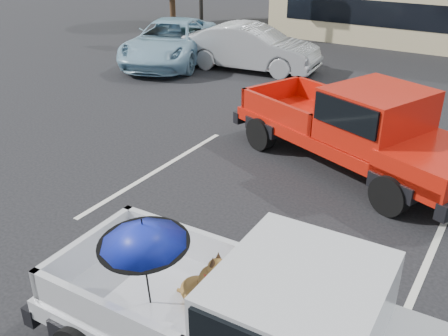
% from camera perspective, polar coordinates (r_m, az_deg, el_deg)
% --- Properties ---
extents(ground, '(90.00, 90.00, 0.00)m').
position_cam_1_polar(ground, '(8.60, -0.25, -10.03)').
color(ground, black).
rests_on(ground, ground).
extents(stripe_left, '(0.12, 5.00, 0.01)m').
position_cam_1_polar(stripe_left, '(11.52, -7.55, -0.23)').
color(stripe_left, silver).
rests_on(stripe_left, ground).
extents(stripe_right, '(0.12, 5.00, 0.01)m').
position_cam_1_polar(stripe_right, '(9.39, 22.63, -8.90)').
color(stripe_right, silver).
rests_on(stripe_right, ground).
extents(silver_pickup, '(5.74, 2.24, 2.06)m').
position_cam_1_polar(silver_pickup, '(5.84, 6.11, -17.60)').
color(silver_pickup, black).
rests_on(silver_pickup, ground).
extents(red_pickup, '(6.42, 4.20, 2.00)m').
position_cam_1_polar(red_pickup, '(11.30, 16.05, 4.45)').
color(red_pickup, black).
rests_on(red_pickup, ground).
extents(silver_sedan, '(5.31, 2.33, 1.70)m').
position_cam_1_polar(silver_sedan, '(19.49, 3.14, 13.58)').
color(silver_sedan, '#AEB1B5').
rests_on(silver_sedan, ground).
extents(blue_suv, '(4.56, 6.55, 1.66)m').
position_cam_1_polar(blue_suv, '(20.67, -6.10, 14.14)').
color(blue_suv, '#86B0C8').
rests_on(blue_suv, ground).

